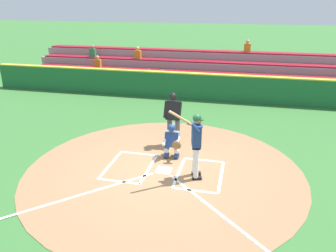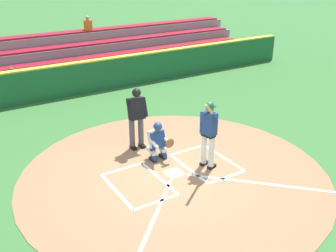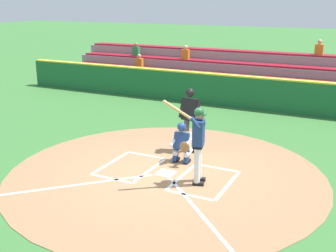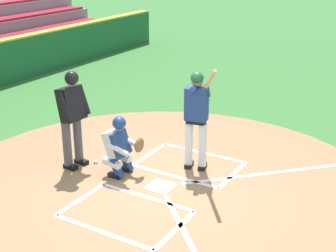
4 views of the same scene
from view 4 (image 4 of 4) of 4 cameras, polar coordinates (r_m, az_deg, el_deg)
name	(u,v)px [view 4 (image 4 of 4)]	position (r m, az deg, el deg)	size (l,w,h in m)	color
ground_plane	(161,187)	(8.47, -0.85, -7.20)	(120.00, 120.00, 0.00)	#387033
dirt_circle	(161,187)	(8.46, -0.85, -7.16)	(8.00, 8.00, 0.01)	#99704C
home_plate_and_chalk	(206,199)	(8.09, 4.53, -8.57)	(7.93, 4.91, 0.01)	white
batter	(197,114)	(8.69, 3.41, 1.45)	(0.84, 0.88, 2.13)	white
catcher	(120,145)	(8.70, -5.72, -2.19)	(0.60, 0.60, 1.13)	black
plate_umpire	(72,113)	(8.96, -11.24, 1.53)	(0.60, 0.44, 1.86)	#4C4C51
baseball	(96,162)	(9.40, -8.52, -4.22)	(0.07, 0.07, 0.07)	white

